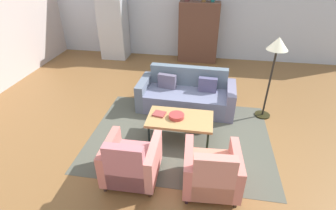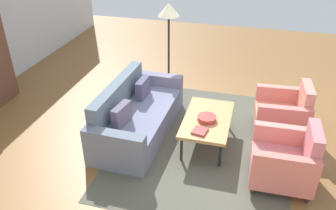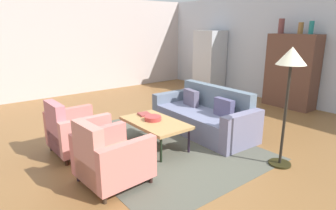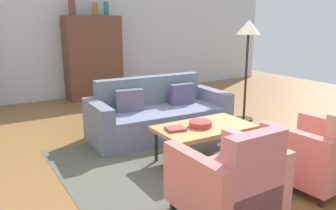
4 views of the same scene
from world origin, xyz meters
The scene contains 16 objects.
ground_plane centered at (0.00, 0.00, 0.00)m, with size 11.88×11.88×0.00m, color brown.
wall_back centered at (0.00, 4.33, 1.40)m, with size 9.90×0.12×2.80m, color silver.
wall_left centered at (-4.95, 0.00, 1.40)m, with size 0.12×8.66×2.80m, color beige.
area_rug centered at (-0.23, -0.09, 0.00)m, with size 3.40×2.60×0.01m, color #525246.
couch centered at (-0.22, 1.05, 0.29)m, with size 2.13×0.97×0.86m.
coffee_table centered at (-0.23, -0.14, 0.41)m, with size 1.20×0.70×0.45m.
armchair_left centered at (-0.82, -1.30, 0.34)m, with size 0.81×0.81×0.88m.
armchair_right centered at (0.38, -1.30, 0.34)m, with size 0.85×0.85×0.88m.
fruit_bowl centered at (-0.29, -0.14, 0.49)m, with size 0.28×0.28×0.07m, color #AC3735.
book_stack centered at (-0.62, -0.09, 0.47)m, with size 0.25×0.23×0.03m.
cabinet centered at (-0.18, 3.98, 0.90)m, with size 1.20×0.51×1.80m.
vase_tall centered at (-0.58, 3.98, 1.98)m, with size 0.14×0.14×0.36m, color brown.
vase_round centered at (-0.08, 3.98, 1.93)m, with size 0.12×0.12×0.27m, color olive.
vase_small centered at (0.17, 3.98, 1.95)m, with size 0.11×0.11×0.30m, color #1C726D.
refrigerator centered at (-2.87, 3.88, 0.93)m, with size 0.80×0.73×1.85m.
floor_lamp centered at (1.45, 0.92, 1.44)m, with size 0.40×0.40×1.72m.
Camera 3 is at (3.47, -2.77, 1.99)m, focal length 30.63 mm.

